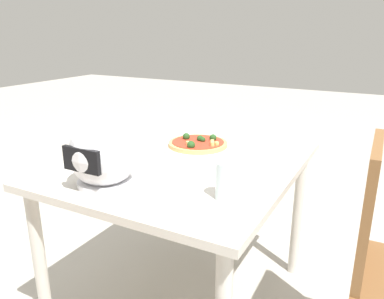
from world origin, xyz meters
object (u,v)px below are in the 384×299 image
(dining_table, at_px, (186,178))
(drinking_glass, at_px, (226,181))
(motorcycle_helmet, at_px, (103,155))
(pizza, at_px, (198,143))

(dining_table, height_order, drinking_glass, drinking_glass)
(dining_table, bearing_deg, motorcycle_helmet, 71.88)
(pizza, bearing_deg, motorcycle_helmet, 80.22)
(pizza, distance_m, motorcycle_helmet, 0.55)
(pizza, relative_size, drinking_glass, 2.17)
(dining_table, xyz_separation_m, pizza, (0.03, -0.17, 0.11))
(motorcycle_helmet, relative_size, drinking_glass, 1.89)
(dining_table, relative_size, pizza, 3.93)
(pizza, relative_size, motorcycle_helmet, 1.15)
(motorcycle_helmet, bearing_deg, pizza, -99.78)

